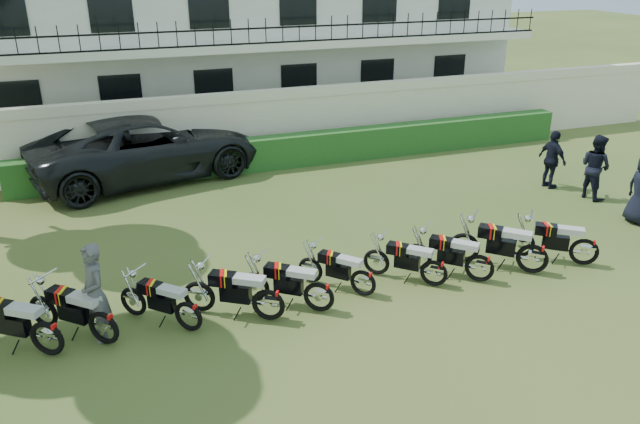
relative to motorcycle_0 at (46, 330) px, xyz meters
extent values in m
plane|color=#355120|center=(6.52, 1.09, -0.51)|extent=(100.00, 100.00, 0.00)
cube|color=#F0E1CA|center=(6.52, 9.09, 0.49)|extent=(30.00, 0.30, 2.00)
cube|color=#F0E1CA|center=(6.52, 9.09, 1.64)|extent=(30.00, 0.35, 0.30)
cube|color=#224819|center=(7.52, 8.29, -0.01)|extent=(18.00, 0.60, 1.00)
cube|color=white|center=(6.52, 15.09, 2.99)|extent=(20.00, 8.00, 7.00)
cube|color=white|center=(6.52, 10.39, 2.99)|extent=(20.00, 1.40, 0.25)
cube|color=black|center=(6.52, 9.74, 3.59)|extent=(20.00, 0.05, 0.05)
cube|color=black|center=(6.52, 9.74, 3.14)|extent=(20.00, 0.05, 0.05)
cube|color=black|center=(-0.98, 11.11, 1.09)|extent=(1.30, 0.12, 2.20)
cube|color=black|center=(2.02, 11.11, 1.09)|extent=(1.30, 0.12, 2.20)
cube|color=black|center=(5.02, 11.11, 1.09)|extent=(1.30, 0.12, 2.20)
cube|color=black|center=(8.02, 11.11, 1.09)|extent=(1.30, 0.12, 2.20)
cube|color=black|center=(11.02, 11.11, 1.09)|extent=(1.30, 0.12, 2.20)
cube|color=black|center=(14.02, 11.11, 1.09)|extent=(1.30, 0.12, 2.20)
torus|color=black|center=(0.56, -0.39, -0.19)|extent=(0.58, 0.45, 0.65)
torus|color=black|center=(-0.57, 0.40, -0.19)|extent=(0.58, 0.45, 0.65)
cube|color=black|center=(0.04, -0.03, -0.03)|extent=(0.59, 0.49, 0.32)
cube|color=black|center=(-0.16, 0.11, 0.25)|extent=(0.55, 0.50, 0.23)
cube|color=red|center=(-0.16, 0.11, 0.27)|extent=(0.16, 0.30, 0.24)
cube|color=yellow|center=(-0.11, 0.07, 0.27)|extent=(0.12, 0.29, 0.24)
cube|color=#B9B9B9|center=(0.28, -0.19, 0.30)|extent=(0.62, 0.54, 0.13)
cylinder|color=silver|center=(-0.44, 0.30, 0.57)|extent=(0.39, 0.54, 0.03)
torus|color=black|center=(1.40, -0.43, -0.20)|extent=(0.53, 0.50, 0.64)
torus|color=black|center=(0.40, 0.49, -0.20)|extent=(0.53, 0.50, 0.64)
cube|color=black|center=(0.94, -0.01, -0.04)|extent=(0.55, 0.53, 0.31)
cube|color=black|center=(0.76, 0.16, 0.24)|extent=(0.53, 0.52, 0.23)
cube|color=red|center=(0.76, 0.16, 0.25)|extent=(0.18, 0.29, 0.24)
cube|color=yellow|center=(0.81, 0.11, 0.25)|extent=(0.16, 0.28, 0.24)
cube|color=#B9B9B9|center=(1.15, -0.20, 0.28)|extent=(0.59, 0.57, 0.13)
cylinder|color=silver|center=(0.51, 0.38, 0.56)|extent=(0.45, 0.48, 0.03)
torus|color=black|center=(2.78, -0.48, -0.22)|extent=(0.48, 0.47, 0.58)
torus|color=black|center=(1.89, 0.38, -0.22)|extent=(0.48, 0.47, 0.58)
cube|color=black|center=(2.37, -0.08, -0.08)|extent=(0.49, 0.49, 0.28)
cube|color=black|center=(2.21, 0.07, 0.18)|extent=(0.48, 0.47, 0.21)
cube|color=red|center=(2.21, 0.07, 0.18)|extent=(0.17, 0.27, 0.22)
cube|color=yellow|center=(2.25, 0.03, 0.18)|extent=(0.15, 0.25, 0.22)
cube|color=#B9B9B9|center=(2.55, -0.26, 0.21)|extent=(0.53, 0.53, 0.11)
cylinder|color=silver|center=(1.99, 0.28, 0.46)|extent=(0.42, 0.43, 0.03)
torus|color=black|center=(4.34, -0.56, -0.20)|extent=(0.59, 0.42, 0.63)
torus|color=black|center=(3.20, 0.17, -0.20)|extent=(0.59, 0.42, 0.63)
cube|color=black|center=(3.81, -0.22, -0.04)|extent=(0.58, 0.47, 0.31)
cube|color=black|center=(3.61, -0.10, 0.24)|extent=(0.54, 0.48, 0.23)
cube|color=red|center=(3.61, -0.10, 0.25)|extent=(0.14, 0.29, 0.24)
cube|color=yellow|center=(3.66, -0.13, 0.25)|extent=(0.11, 0.29, 0.24)
cube|color=#B9B9B9|center=(4.05, -0.37, 0.28)|extent=(0.62, 0.52, 0.12)
cylinder|color=silver|center=(3.33, 0.08, 0.55)|extent=(0.36, 0.54, 0.03)
torus|color=black|center=(5.26, -0.61, -0.21)|extent=(0.54, 0.44, 0.61)
torus|color=black|center=(4.22, 0.17, -0.21)|extent=(0.54, 0.44, 0.61)
cube|color=black|center=(4.78, -0.25, -0.06)|extent=(0.55, 0.47, 0.30)
cube|color=black|center=(4.60, -0.11, 0.21)|extent=(0.52, 0.48, 0.22)
cube|color=red|center=(4.60, -0.11, 0.22)|extent=(0.16, 0.28, 0.23)
cube|color=yellow|center=(4.64, -0.15, 0.22)|extent=(0.13, 0.27, 0.23)
cube|color=#B9B9B9|center=(5.00, -0.41, 0.25)|extent=(0.58, 0.52, 0.12)
cylinder|color=silver|center=(4.34, 0.08, 0.51)|extent=(0.38, 0.50, 0.03)
torus|color=black|center=(6.16, -0.39, -0.24)|extent=(0.43, 0.46, 0.55)
torus|color=black|center=(5.36, 0.47, -0.24)|extent=(0.43, 0.46, 0.55)
cube|color=black|center=(5.79, 0.01, -0.10)|extent=(0.46, 0.48, 0.27)
cube|color=black|center=(5.65, 0.16, 0.14)|extent=(0.45, 0.46, 0.20)
cube|color=red|center=(5.65, 0.16, 0.15)|extent=(0.18, 0.25, 0.21)
cube|color=yellow|center=(5.68, 0.12, 0.15)|extent=(0.15, 0.24, 0.21)
cube|color=#B9B9B9|center=(5.95, -0.17, 0.18)|extent=(0.50, 0.51, 0.11)
cylinder|color=silver|center=(5.45, 0.37, 0.41)|extent=(0.42, 0.39, 0.03)
torus|color=black|center=(7.70, -0.51, -0.23)|extent=(0.48, 0.45, 0.57)
torus|color=black|center=(6.81, 0.33, -0.23)|extent=(0.48, 0.45, 0.57)
cube|color=black|center=(7.29, -0.12, -0.09)|extent=(0.49, 0.48, 0.28)
cube|color=black|center=(7.13, 0.03, 0.17)|extent=(0.48, 0.47, 0.21)
cube|color=red|center=(7.13, 0.03, 0.18)|extent=(0.17, 0.26, 0.22)
cube|color=yellow|center=(7.18, -0.01, 0.18)|extent=(0.14, 0.25, 0.22)
cube|color=#B9B9B9|center=(7.48, -0.30, 0.21)|extent=(0.53, 0.52, 0.11)
cylinder|color=silver|center=(6.92, 0.23, 0.45)|extent=(0.41, 0.43, 0.03)
torus|color=black|center=(8.70, -0.69, -0.21)|extent=(0.51, 0.48, 0.61)
torus|color=black|center=(7.75, 0.20, -0.21)|extent=(0.51, 0.48, 0.61)
cube|color=black|center=(8.26, -0.28, -0.06)|extent=(0.52, 0.51, 0.30)
cube|color=black|center=(8.10, -0.12, 0.21)|extent=(0.50, 0.50, 0.22)
cube|color=red|center=(8.10, -0.12, 0.22)|extent=(0.18, 0.28, 0.23)
cube|color=yellow|center=(8.14, -0.16, 0.22)|extent=(0.15, 0.27, 0.23)
cube|color=#B9B9B9|center=(8.46, -0.46, 0.25)|extent=(0.56, 0.55, 0.12)
cylinder|color=silver|center=(7.86, 0.10, 0.51)|extent=(0.43, 0.46, 0.03)
torus|color=black|center=(9.99, -0.79, -0.18)|extent=(0.56, 0.52, 0.67)
torus|color=black|center=(8.95, 0.17, -0.18)|extent=(0.56, 0.52, 0.67)
cube|color=black|center=(9.51, -0.34, -0.02)|extent=(0.57, 0.55, 0.33)
cube|color=black|center=(9.32, -0.17, 0.28)|extent=(0.55, 0.54, 0.24)
cube|color=red|center=(9.32, -0.17, 0.29)|extent=(0.19, 0.31, 0.25)
cube|color=yellow|center=(9.37, -0.22, 0.29)|extent=(0.16, 0.29, 0.25)
cube|color=#B9B9B9|center=(9.73, -0.54, 0.32)|extent=(0.62, 0.60, 0.13)
cylinder|color=silver|center=(9.07, 0.06, 0.61)|extent=(0.47, 0.50, 0.03)
torus|color=black|center=(11.29, -0.76, -0.21)|extent=(0.55, 0.44, 0.62)
torus|color=black|center=(10.24, 0.02, -0.21)|extent=(0.55, 0.44, 0.62)
cube|color=black|center=(10.81, -0.40, -0.05)|extent=(0.55, 0.48, 0.30)
cube|color=black|center=(10.62, -0.26, 0.22)|extent=(0.52, 0.48, 0.22)
cube|color=red|center=(10.62, -0.26, 0.23)|extent=(0.16, 0.28, 0.23)
cube|color=yellow|center=(10.67, -0.30, 0.23)|extent=(0.13, 0.28, 0.23)
cube|color=#B9B9B9|center=(11.02, -0.56, 0.26)|extent=(0.59, 0.53, 0.12)
cylinder|color=silver|center=(10.36, -0.07, 0.52)|extent=(0.39, 0.50, 0.03)
imported|color=black|center=(2.52, 8.68, 0.44)|extent=(7.33, 4.59, 1.89)
imported|color=#5A595E|center=(0.83, 0.30, 0.39)|extent=(0.61, 0.76, 1.80)
imported|color=black|center=(13.83, 2.85, 0.39)|extent=(0.79, 0.95, 1.79)
imported|color=black|center=(13.26, 3.90, 0.33)|extent=(0.50, 1.02, 1.68)
camera|label=1|loc=(1.34, -9.80, 5.82)|focal=35.00mm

